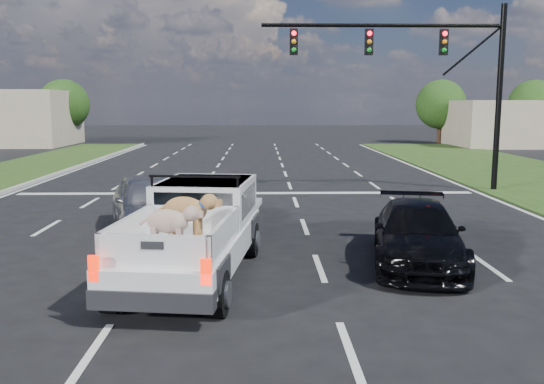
{
  "coord_description": "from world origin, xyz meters",
  "views": [
    {
      "loc": [
        0.54,
        -11.38,
        3.32
      ],
      "look_at": [
        0.82,
        2.0,
        1.27
      ],
      "focal_mm": 38.0,
      "sensor_mm": 36.0,
      "label": 1
    }
  ],
  "objects_px": {
    "pickup_truck": "(195,230)",
    "black_coupe": "(418,234)",
    "traffic_signal": "(437,66)",
    "silver_sedan": "(151,204)"
  },
  "relations": [
    {
      "from": "pickup_truck",
      "to": "black_coupe",
      "type": "height_order",
      "value": "pickup_truck"
    },
    {
      "from": "traffic_signal",
      "to": "silver_sedan",
      "type": "distance_m",
      "value": 12.56
    },
    {
      "from": "pickup_truck",
      "to": "black_coupe",
      "type": "distance_m",
      "value": 4.62
    },
    {
      "from": "pickup_truck",
      "to": "black_coupe",
      "type": "relative_size",
      "value": 1.25
    },
    {
      "from": "black_coupe",
      "to": "pickup_truck",
      "type": "bearing_deg",
      "value": -159.68
    },
    {
      "from": "traffic_signal",
      "to": "black_coupe",
      "type": "height_order",
      "value": "traffic_signal"
    },
    {
      "from": "traffic_signal",
      "to": "pickup_truck",
      "type": "relative_size",
      "value": 1.67
    },
    {
      "from": "traffic_signal",
      "to": "pickup_truck",
      "type": "height_order",
      "value": "traffic_signal"
    },
    {
      "from": "traffic_signal",
      "to": "silver_sedan",
      "type": "relative_size",
      "value": 1.98
    },
    {
      "from": "silver_sedan",
      "to": "pickup_truck",
      "type": "bearing_deg",
      "value": -84.39
    }
  ]
}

